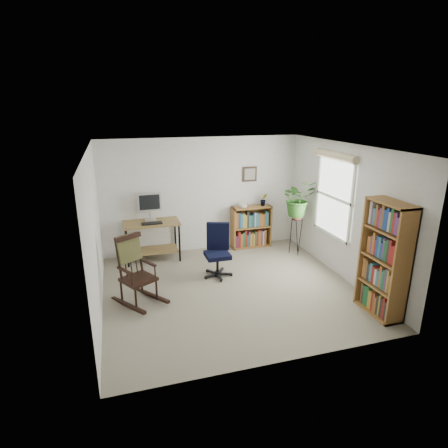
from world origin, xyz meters
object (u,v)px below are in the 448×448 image
object	(u,v)px
low_bookshelf	(251,227)
tall_bookshelf	(384,259)
desk	(152,241)
rocking_chair	(138,270)
office_chair	(217,251)

from	to	relation	value
low_bookshelf	tall_bookshelf	distance (m)	3.31
desk	low_bookshelf	world-z (taller)	low_bookshelf
rocking_chair	desk	bearing A→B (deg)	46.87
desk	tall_bookshelf	xyz separation A→B (m)	(3.04, -3.05, 0.47)
rocking_chair	low_bookshelf	bearing A→B (deg)	5.63
office_chair	tall_bookshelf	world-z (taller)	tall_bookshelf
office_chair	rocking_chair	world-z (taller)	rocking_chair
desk	rocking_chair	distance (m)	1.77
desk	office_chair	xyz separation A→B (m)	(1.05, -1.14, 0.10)
desk	rocking_chair	size ratio (longest dim) A/B	0.98
desk	tall_bookshelf	size ratio (longest dim) A/B	0.63
rocking_chair	office_chair	bearing A→B (deg)	-8.12
office_chair	tall_bookshelf	xyz separation A→B (m)	(1.99, -1.91, 0.37)
rocking_chair	low_bookshelf	xyz separation A→B (m)	(2.57, 1.83, -0.10)
rocking_chair	tall_bookshelf	world-z (taller)	tall_bookshelf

